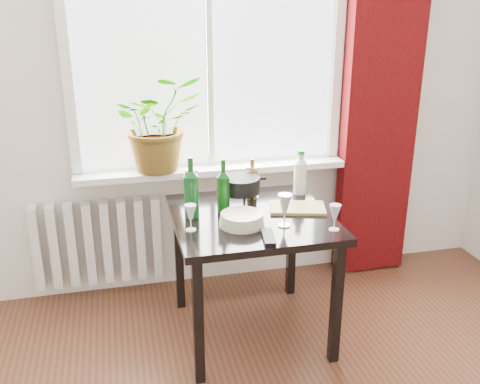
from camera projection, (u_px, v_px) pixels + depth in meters
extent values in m
cube|color=white|center=(208.00, 43.00, 3.21)|extent=(1.72, 0.08, 1.62)
cube|color=silver|center=(213.00, 169.00, 3.41)|extent=(1.72, 0.20, 0.04)
cube|color=#350406|center=(382.00, 89.00, 3.47)|extent=(0.50, 0.12, 2.56)
cube|color=silver|center=(98.00, 242.00, 3.42)|extent=(0.80, 0.10, 0.55)
cube|color=black|center=(252.00, 218.00, 2.92)|extent=(0.85, 0.85, 0.04)
cube|color=black|center=(198.00, 322.00, 2.63)|extent=(0.05, 0.05, 0.70)
cube|color=black|center=(179.00, 257.00, 3.30)|extent=(0.05, 0.05, 0.70)
cube|color=black|center=(336.00, 304.00, 2.79)|extent=(0.05, 0.05, 0.70)
cube|color=black|center=(291.00, 245.00, 3.46)|extent=(0.05, 0.05, 0.70)
imported|color=#337920|center=(158.00, 123.00, 3.23)|extent=(0.61, 0.56, 0.59)
cylinder|color=beige|center=(242.00, 220.00, 2.77)|extent=(0.31, 0.31, 0.06)
cube|color=black|center=(268.00, 237.00, 2.62)|extent=(0.08, 0.19, 0.02)
cube|color=olive|center=(297.00, 208.00, 2.99)|extent=(0.35, 0.27, 0.02)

